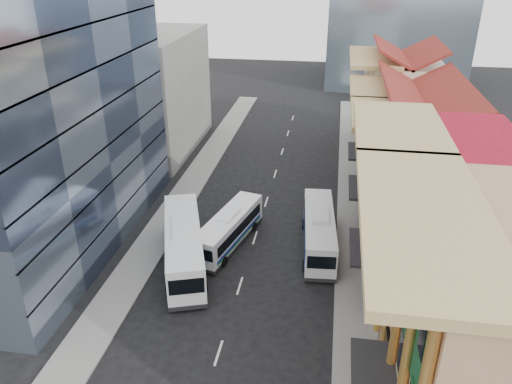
% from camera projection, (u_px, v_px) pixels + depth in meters
% --- Properties ---
extents(sidewalk_right, '(3.00, 90.00, 0.15)m').
position_uv_depth(sidewalk_right, '(354.00, 245.00, 42.15)').
color(sidewalk_right, slate).
rests_on(sidewalk_right, ground).
extents(sidewalk_left, '(3.00, 90.00, 0.15)m').
position_uv_depth(sidewalk_left, '(161.00, 229.00, 44.59)').
color(sidewalk_left, slate).
rests_on(sidewalk_left, ground).
extents(shophouse_tan, '(8.00, 14.00, 12.00)m').
position_uv_depth(shophouse_tan, '(488.00, 337.00, 23.67)').
color(shophouse_tan, tan).
rests_on(shophouse_tan, ground).
extents(shophouse_red, '(8.00, 10.00, 12.00)m').
position_uv_depth(shophouse_red, '(443.00, 217.00, 34.33)').
color(shophouse_red, maroon).
rests_on(shophouse_red, ground).
extents(shophouse_cream_near, '(8.00, 9.00, 10.00)m').
position_uv_depth(shophouse_cream_near, '(422.00, 175.00, 43.20)').
color(shophouse_cream_near, silver).
rests_on(shophouse_cream_near, ground).
extents(shophouse_cream_mid, '(8.00, 9.00, 10.00)m').
position_uv_depth(shophouse_cream_mid, '(410.00, 140.00, 51.20)').
color(shophouse_cream_mid, silver).
rests_on(shophouse_cream_mid, ground).
extents(shophouse_cream_far, '(8.00, 12.00, 11.00)m').
position_uv_depth(shophouse_cream_far, '(401.00, 107.00, 60.31)').
color(shophouse_cream_far, silver).
rests_on(shophouse_cream_far, ground).
extents(office_tower, '(12.00, 26.00, 30.00)m').
position_uv_depth(office_tower, '(20.00, 64.00, 36.64)').
color(office_tower, '#3E4B63').
rests_on(office_tower, ground).
extents(office_block_far, '(10.00, 18.00, 14.00)m').
position_uv_depth(office_block_far, '(151.00, 93.00, 60.42)').
color(office_block_far, gray).
rests_on(office_block_far, ground).
extents(bus_left_near, '(6.44, 12.13, 3.81)m').
position_uv_depth(bus_left_near, '(184.00, 245.00, 38.76)').
color(bus_left_near, white).
rests_on(bus_left_near, ground).
extents(bus_left_far, '(4.46, 9.77, 3.05)m').
position_uv_depth(bus_left_far, '(229.00, 229.00, 41.78)').
color(bus_left_far, white).
rests_on(bus_left_far, ground).
extents(bus_right, '(3.26, 10.61, 3.35)m').
position_uv_depth(bus_right, '(319.00, 230.00, 41.21)').
color(bus_right, silver).
rests_on(bus_right, ground).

